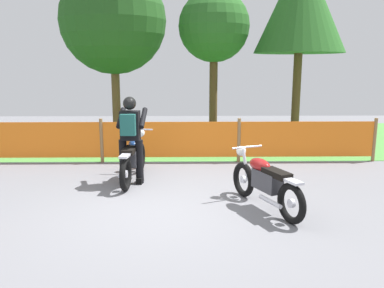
# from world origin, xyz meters

# --- Properties ---
(ground) EXTENTS (24.00, 24.00, 0.02)m
(ground) POSITION_xyz_m (0.00, 0.00, -0.01)
(ground) COLOR slate
(grass_verge) EXTENTS (24.00, 6.30, 0.01)m
(grass_verge) POSITION_xyz_m (0.00, 6.27, 0.01)
(grass_verge) COLOR #4C8C3D
(grass_verge) RESTS_ON ground
(barrier_fence) EXTENTS (9.85, 0.08, 1.05)m
(barrier_fence) POSITION_xyz_m (0.00, 3.12, 0.54)
(barrier_fence) COLOR olive
(barrier_fence) RESTS_ON ground
(tree_leftmost) EXTENTS (3.51, 3.51, 5.49)m
(tree_leftmost) POSITION_xyz_m (-2.02, 7.51, 3.73)
(tree_leftmost) COLOR brown
(tree_leftmost) RESTS_ON ground
(tree_near_left) EXTENTS (2.40, 2.40, 4.78)m
(tree_near_left) POSITION_xyz_m (1.33, 7.63, 3.55)
(tree_near_left) COLOR brown
(tree_near_left) RESTS_ON ground
(tree_near_right) EXTENTS (3.01, 3.01, 6.03)m
(tree_near_right) POSITION_xyz_m (4.17, 7.43, 4.34)
(tree_near_right) COLOR brown
(tree_near_right) RESTS_ON ground
(motorcycle_lead) EXTENTS (0.59, 2.02, 0.95)m
(motorcycle_lead) POSITION_xyz_m (-0.68, 1.63, 0.46)
(motorcycle_lead) COLOR black
(motorcycle_lead) RESTS_ON ground
(motorcycle_trailing) EXTENTS (0.92, 1.83, 0.92)m
(motorcycle_trailing) POSITION_xyz_m (1.62, -0.02, 0.45)
(motorcycle_trailing) COLOR black
(motorcycle_trailing) RESTS_ON ground
(rider_lead) EXTENTS (0.58, 0.70, 1.69)m
(rider_lead) POSITION_xyz_m (-0.70, 1.41, 0.95)
(rider_lead) COLOR black
(rider_lead) RESTS_ON ground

